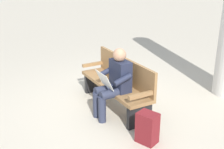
% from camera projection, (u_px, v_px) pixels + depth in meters
% --- Properties ---
extents(ground_plane, '(40.00, 40.00, 0.00)m').
position_uv_depth(ground_plane, '(114.00, 106.00, 5.24)').
color(ground_plane, '#B7AD99').
extents(bench_near, '(1.84, 0.66, 0.90)m').
position_uv_depth(bench_near, '(118.00, 82.00, 5.12)').
color(bench_near, olive).
rests_on(bench_near, ground).
extents(person_seated, '(0.60, 0.60, 1.18)m').
position_uv_depth(person_seated, '(114.00, 81.00, 4.72)').
color(person_seated, '#1E2338').
rests_on(person_seated, ground).
extents(backpack, '(0.33, 0.31, 0.47)m').
position_uv_depth(backpack, '(148.00, 128.00, 4.10)').
color(backpack, maroon).
rests_on(backpack, ground).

